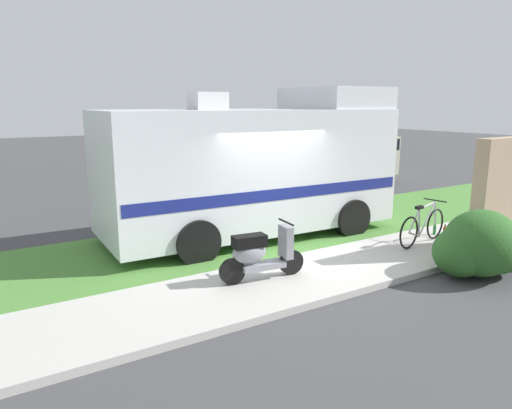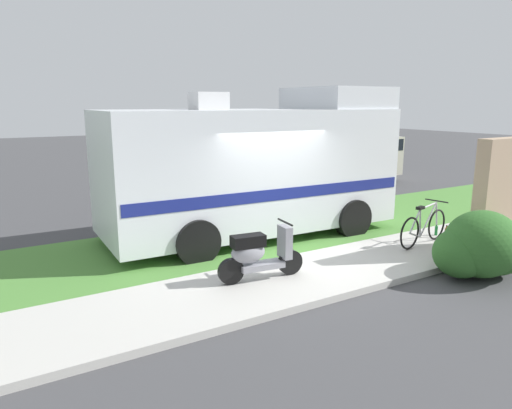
{
  "view_description": "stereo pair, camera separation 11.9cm",
  "coord_description": "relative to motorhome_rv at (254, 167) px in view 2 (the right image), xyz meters",
  "views": [
    {
      "loc": [
        -5.31,
        -7.36,
        3.05
      ],
      "look_at": [
        -0.52,
        0.3,
        1.1
      ],
      "focal_mm": 33.06,
      "sensor_mm": 36.0,
      "label": 1
    },
    {
      "loc": [
        -5.21,
        -7.42,
        3.05
      ],
      "look_at": [
        -0.52,
        0.3,
        1.1
      ],
      "focal_mm": 33.06,
      "sensor_mm": 36.0,
      "label": 2
    }
  ],
  "objects": [
    {
      "name": "sidewalk",
      "position": [
        -0.28,
        -2.88,
        -1.57
      ],
      "size": [
        24.0,
        2.0,
        0.12
      ],
      "color": "beige",
      "rests_on": "ground"
    },
    {
      "name": "bottle_green",
      "position": [
        3.34,
        -2.43,
        -1.4
      ],
      "size": [
        0.07,
        0.07,
        0.26
      ],
      "color": "#19722D",
      "rests_on": "ground"
    },
    {
      "name": "bottle_spare",
      "position": [
        3.31,
        -2.72,
        -1.38
      ],
      "size": [
        0.08,
        0.08,
        0.3
      ],
      "color": "brown",
      "rests_on": "ground"
    },
    {
      "name": "grass_strip",
      "position": [
        -0.28,
        -0.18,
        -1.59
      ],
      "size": [
        24.0,
        3.4,
        0.08
      ],
      "color": "#4C8438",
      "rests_on": "ground"
    },
    {
      "name": "ground_plane",
      "position": [
        -0.28,
        -1.68,
        -1.63
      ],
      "size": [
        80.0,
        80.0,
        0.0
      ],
      "primitive_type": "plane",
      "color": "#424244"
    },
    {
      "name": "scooter",
      "position": [
        -1.54,
        -2.67,
        -1.05
      ],
      "size": [
        1.55,
        0.52,
        0.97
      ],
      "color": "black",
      "rests_on": "ground"
    },
    {
      "name": "motorhome_rv",
      "position": [
        0.0,
        0.0,
        0.0
      ],
      "size": [
        6.67,
        2.85,
        3.41
      ],
      "color": "silver",
      "rests_on": "ground"
    },
    {
      "name": "bush_by_porch",
      "position": [
        2.01,
        -4.37,
        -1.07
      ],
      "size": [
        1.68,
        1.26,
        1.19
      ],
      "color": "#2D6026",
      "rests_on": "ground"
    },
    {
      "name": "bicycle",
      "position": [
        2.51,
        -2.75,
        -1.13
      ],
      "size": [
        1.74,
        0.52,
        0.89
      ],
      "color": "black",
      "rests_on": "ground"
    },
    {
      "name": "pickup_truck_near",
      "position": [
        6.79,
        4.61,
        -0.68
      ],
      "size": [
        5.77,
        2.16,
        1.77
      ],
      "color": "#B7B29E",
      "rests_on": "ground"
    }
  ]
}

